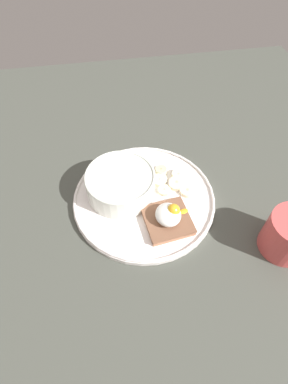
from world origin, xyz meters
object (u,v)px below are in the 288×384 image
at_px(banana_slice_back, 164,190).
at_px(banana_slice_outer, 161,170).
at_px(oatmeal_bowl, 121,184).
at_px(banana_slice_right, 178,175).
at_px(toast_slice, 168,220).
at_px(banana_slice_inner, 177,183).
at_px(banana_slice_front, 160,180).
at_px(poached_egg, 169,214).
at_px(banana_slice_left, 187,189).

distance_m(banana_slice_back, banana_slice_outer, 0.06).
bearing_deg(banana_slice_back, banana_slice_outer, -3.95).
relative_size(oatmeal_bowl, banana_slice_outer, 4.09).
relative_size(banana_slice_right, banana_slice_outer, 1.23).
height_order(toast_slice, banana_slice_right, toast_slice).
xyz_separation_m(banana_slice_back, banana_slice_outer, (0.06, -0.00, 0.00)).
bearing_deg(banana_slice_outer, banana_slice_inner, -149.89).
height_order(banana_slice_inner, banana_slice_outer, banana_slice_inner).
relative_size(toast_slice, banana_slice_back, 2.49).
height_order(banana_slice_front, banana_slice_outer, banana_slice_outer).
height_order(toast_slice, banana_slice_inner, banana_slice_inner).
bearing_deg(banana_slice_front, banana_slice_inner, -118.28).
xyz_separation_m(toast_slice, poached_egg, (0.00, -0.00, 0.02)).
bearing_deg(toast_slice, banana_slice_right, -23.53).
relative_size(banana_slice_right, banana_slice_inner, 0.90).
bearing_deg(banana_slice_inner, poached_egg, 157.28).
bearing_deg(banana_slice_outer, poached_egg, 174.97).
distance_m(banana_slice_back, banana_slice_right, 0.05).
bearing_deg(banana_slice_front, toast_slice, 177.09).
bearing_deg(banana_slice_outer, banana_slice_front, 161.96).
xyz_separation_m(oatmeal_bowl, poached_egg, (-0.09, -0.09, 0.00)).
height_order(oatmeal_bowl, banana_slice_front, oatmeal_bowl).
relative_size(poached_egg, banana_slice_back, 1.76).
height_order(oatmeal_bowl, banana_slice_left, oatmeal_bowl).
relative_size(toast_slice, poached_egg, 1.41).
bearing_deg(banana_slice_back, banana_slice_inner, -68.54).
bearing_deg(banana_slice_right, banana_slice_front, 97.61).
bearing_deg(banana_slice_right, poached_egg, 157.28).
distance_m(poached_egg, banana_slice_left, 0.10).
relative_size(banana_slice_left, banana_slice_back, 1.20).
distance_m(banana_slice_left, banana_slice_inner, 0.03).
bearing_deg(banana_slice_front, poached_egg, 178.23).
xyz_separation_m(poached_egg, banana_slice_right, (0.11, -0.05, -0.02)).
relative_size(toast_slice, banana_slice_inner, 2.04).
bearing_deg(banana_slice_back, banana_slice_right, -47.90).
distance_m(poached_egg, banana_slice_right, 0.13).
xyz_separation_m(oatmeal_bowl, banana_slice_outer, (0.04, -0.10, -0.02)).
height_order(banana_slice_left, banana_slice_back, same).
height_order(banana_slice_right, banana_slice_inner, banana_slice_inner).
bearing_deg(oatmeal_bowl, banana_slice_right, -80.42).
bearing_deg(toast_slice, banana_slice_front, -2.91).
bearing_deg(banana_slice_left, banana_slice_inner, 50.07).
distance_m(toast_slice, banana_slice_right, 0.13).
xyz_separation_m(banana_slice_back, banana_slice_right, (0.04, -0.04, 0.00)).
xyz_separation_m(oatmeal_bowl, banana_slice_left, (-0.02, -0.14, -0.02)).
height_order(banana_slice_front, banana_slice_back, same).
relative_size(banana_slice_front, banana_slice_back, 1.16).
relative_size(toast_slice, banana_slice_right, 2.27).
relative_size(toast_slice, banana_slice_left, 2.07).
bearing_deg(banana_slice_front, oatmeal_bowl, 100.57).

